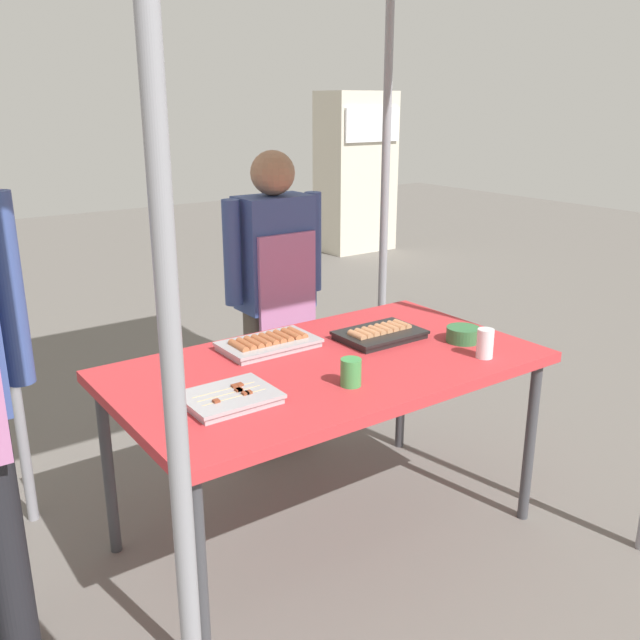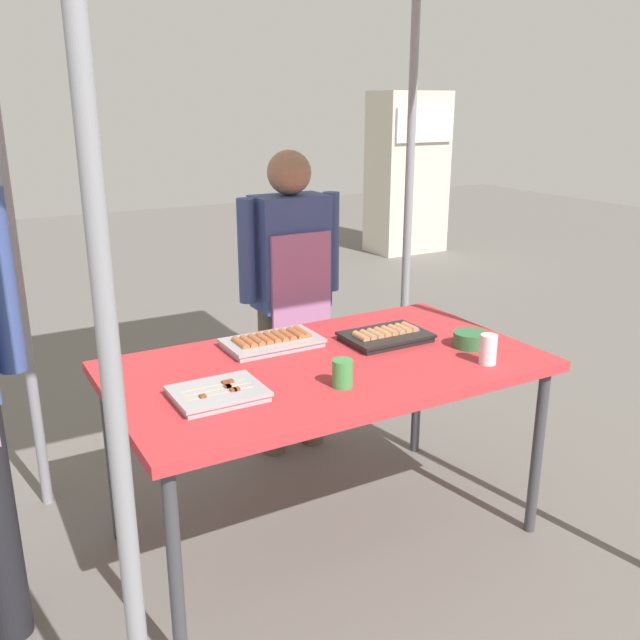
{
  "view_description": "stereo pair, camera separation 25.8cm",
  "coord_description": "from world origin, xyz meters",
  "px_view_note": "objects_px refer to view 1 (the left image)",
  "views": [
    {
      "loc": [
        -1.43,
        -1.95,
        1.68
      ],
      "look_at": [
        0.0,
        0.05,
        0.9
      ],
      "focal_mm": 38.76,
      "sensor_mm": 36.0,
      "label": 1
    },
    {
      "loc": [
        -1.21,
        -2.09,
        1.68
      ],
      "look_at": [
        0.0,
        0.05,
        0.9
      ],
      "focal_mm": 38.76,
      "sensor_mm": 36.0,
      "label": 2
    }
  ],
  "objects_px": {
    "tray_grilled_sausages": "(380,334)",
    "drink_cup_by_wok": "(485,343)",
    "stall_table": "(328,374)",
    "drink_cup_near_edge": "(351,372)",
    "condiment_bowl": "(463,334)",
    "neighbor_stall_right": "(356,172)",
    "tray_pork_links": "(269,343)",
    "vendor_woman": "(275,283)",
    "tray_meat_skewers": "(230,398)"
  },
  "relations": [
    {
      "from": "tray_grilled_sausages",
      "to": "drink_cup_by_wok",
      "type": "height_order",
      "value": "drink_cup_by_wok"
    },
    {
      "from": "stall_table",
      "to": "drink_cup_near_edge",
      "type": "relative_size",
      "value": 16.56
    },
    {
      "from": "condiment_bowl",
      "to": "neighbor_stall_right",
      "type": "height_order",
      "value": "neighbor_stall_right"
    },
    {
      "from": "stall_table",
      "to": "drink_cup_by_wok",
      "type": "height_order",
      "value": "drink_cup_by_wok"
    },
    {
      "from": "neighbor_stall_right",
      "to": "drink_cup_near_edge",
      "type": "bearing_deg",
      "value": -128.45
    },
    {
      "from": "drink_cup_near_edge",
      "to": "drink_cup_by_wok",
      "type": "height_order",
      "value": "drink_cup_by_wok"
    },
    {
      "from": "condiment_bowl",
      "to": "stall_table",
      "type": "bearing_deg",
      "value": 166.67
    },
    {
      "from": "tray_grilled_sausages",
      "to": "tray_pork_links",
      "type": "bearing_deg",
      "value": 159.23
    },
    {
      "from": "stall_table",
      "to": "vendor_woman",
      "type": "bearing_deg",
      "value": 72.79
    },
    {
      "from": "tray_meat_skewers",
      "to": "neighbor_stall_right",
      "type": "xyz_separation_m",
      "value": [
        4.06,
        4.49,
        0.13
      ]
    },
    {
      "from": "tray_grilled_sausages",
      "to": "drink_cup_by_wok",
      "type": "xyz_separation_m",
      "value": [
        0.18,
        -0.4,
        0.04
      ]
    },
    {
      "from": "drink_cup_near_edge",
      "to": "drink_cup_by_wok",
      "type": "bearing_deg",
      "value": -7.96
    },
    {
      "from": "tray_grilled_sausages",
      "to": "drink_cup_near_edge",
      "type": "xyz_separation_m",
      "value": [
        -0.4,
        -0.32,
        0.03
      ]
    },
    {
      "from": "tray_pork_links",
      "to": "condiment_bowl",
      "type": "distance_m",
      "value": 0.79
    },
    {
      "from": "condiment_bowl",
      "to": "neighbor_stall_right",
      "type": "relative_size",
      "value": 0.08
    },
    {
      "from": "tray_meat_skewers",
      "to": "drink_cup_by_wok",
      "type": "xyz_separation_m",
      "value": [
        0.99,
        -0.2,
        0.04
      ]
    },
    {
      "from": "stall_table",
      "to": "neighbor_stall_right",
      "type": "height_order",
      "value": "neighbor_stall_right"
    },
    {
      "from": "tray_meat_skewers",
      "to": "condiment_bowl",
      "type": "distance_m",
      "value": 1.06
    },
    {
      "from": "drink_cup_near_edge",
      "to": "neighbor_stall_right",
      "type": "xyz_separation_m",
      "value": [
        3.66,
        4.6,
        0.1
      ]
    },
    {
      "from": "condiment_bowl",
      "to": "drink_cup_by_wok",
      "type": "xyz_separation_m",
      "value": [
        -0.07,
        -0.18,
        0.03
      ]
    },
    {
      "from": "stall_table",
      "to": "tray_meat_skewers",
      "type": "xyz_separation_m",
      "value": [
        -0.48,
        -0.11,
        0.07
      ]
    },
    {
      "from": "neighbor_stall_right",
      "to": "tray_grilled_sausages",
      "type": "bearing_deg",
      "value": -127.22
    },
    {
      "from": "drink_cup_near_edge",
      "to": "drink_cup_by_wok",
      "type": "xyz_separation_m",
      "value": [
        0.58,
        -0.08,
        0.01
      ]
    },
    {
      "from": "tray_grilled_sausages",
      "to": "drink_cup_by_wok",
      "type": "distance_m",
      "value": 0.44
    },
    {
      "from": "tray_pork_links",
      "to": "condiment_bowl",
      "type": "relative_size",
      "value": 2.82
    },
    {
      "from": "tray_meat_skewers",
      "to": "neighbor_stall_right",
      "type": "relative_size",
      "value": 0.17
    },
    {
      "from": "drink_cup_near_edge",
      "to": "neighbor_stall_right",
      "type": "relative_size",
      "value": 0.05
    },
    {
      "from": "vendor_woman",
      "to": "tray_meat_skewers",
      "type": "bearing_deg",
      "value": 50.2
    },
    {
      "from": "tray_grilled_sausages",
      "to": "tray_meat_skewers",
      "type": "height_order",
      "value": "tray_grilled_sausages"
    },
    {
      "from": "tray_pork_links",
      "to": "drink_cup_by_wok",
      "type": "bearing_deg",
      "value": -42.37
    },
    {
      "from": "neighbor_stall_right",
      "to": "drink_cup_by_wok",
      "type": "bearing_deg",
      "value": -123.27
    },
    {
      "from": "tray_grilled_sausages",
      "to": "neighbor_stall_right",
      "type": "height_order",
      "value": "neighbor_stall_right"
    },
    {
      "from": "condiment_bowl",
      "to": "drink_cup_by_wok",
      "type": "bearing_deg",
      "value": -111.32
    },
    {
      "from": "tray_meat_skewers",
      "to": "tray_pork_links",
      "type": "distance_m",
      "value": 0.52
    },
    {
      "from": "condiment_bowl",
      "to": "tray_pork_links",
      "type": "bearing_deg",
      "value": 150.53
    },
    {
      "from": "drink_cup_near_edge",
      "to": "vendor_woman",
      "type": "relative_size",
      "value": 0.07
    },
    {
      "from": "tray_grilled_sausages",
      "to": "vendor_woman",
      "type": "distance_m",
      "value": 0.66
    },
    {
      "from": "tray_grilled_sausages",
      "to": "tray_pork_links",
      "type": "xyz_separation_m",
      "value": [
        -0.43,
        0.16,
        0.0
      ]
    },
    {
      "from": "drink_cup_by_wok",
      "to": "neighbor_stall_right",
      "type": "relative_size",
      "value": 0.06
    },
    {
      "from": "tray_meat_skewers",
      "to": "tray_pork_links",
      "type": "relative_size",
      "value": 0.78
    },
    {
      "from": "tray_grilled_sausages",
      "to": "tray_pork_links",
      "type": "distance_m",
      "value": 0.46
    },
    {
      "from": "condiment_bowl",
      "to": "drink_cup_near_edge",
      "type": "height_order",
      "value": "drink_cup_near_edge"
    },
    {
      "from": "tray_pork_links",
      "to": "neighbor_stall_right",
      "type": "bearing_deg",
      "value": 48.17
    },
    {
      "from": "stall_table",
      "to": "tray_meat_skewers",
      "type": "bearing_deg",
      "value": -166.5
    },
    {
      "from": "tray_pork_links",
      "to": "tray_meat_skewers",
      "type": "bearing_deg",
      "value": -135.52
    },
    {
      "from": "tray_grilled_sausages",
      "to": "tray_pork_links",
      "type": "relative_size",
      "value": 0.9
    },
    {
      "from": "tray_grilled_sausages",
      "to": "vendor_woman",
      "type": "xyz_separation_m",
      "value": [
        -0.1,
        0.64,
        0.09
      ]
    },
    {
      "from": "neighbor_stall_right",
      "to": "vendor_woman",
      "type": "bearing_deg",
      "value": -132.67
    },
    {
      "from": "tray_grilled_sausages",
      "to": "drink_cup_by_wok",
      "type": "bearing_deg",
      "value": -65.3
    },
    {
      "from": "drink_cup_by_wok",
      "to": "vendor_woman",
      "type": "xyz_separation_m",
      "value": [
        -0.28,
        1.04,
        0.06
      ]
    }
  ]
}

